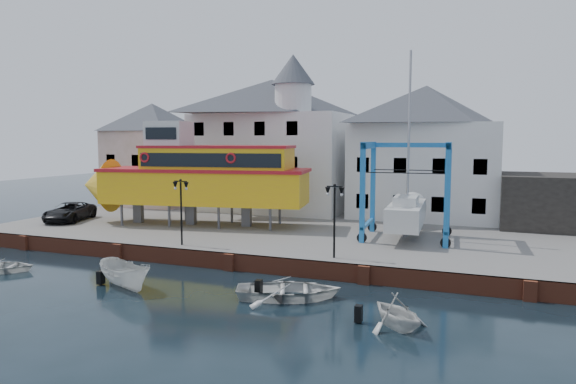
% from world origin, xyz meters
% --- Properties ---
extents(ground, '(140.00, 140.00, 0.00)m').
position_xyz_m(ground, '(0.00, 0.00, 0.00)').
color(ground, black).
rests_on(ground, ground).
extents(hardstanding, '(44.00, 22.00, 1.00)m').
position_xyz_m(hardstanding, '(0.00, 11.00, 0.50)').
color(hardstanding, slate).
rests_on(hardstanding, ground).
extents(quay_wall, '(44.00, 0.47, 1.00)m').
position_xyz_m(quay_wall, '(-0.00, 0.10, 0.50)').
color(quay_wall, brown).
rests_on(quay_wall, ground).
extents(building_pink, '(8.00, 7.00, 10.30)m').
position_xyz_m(building_pink, '(-18.00, 18.00, 6.15)').
color(building_pink, tan).
rests_on(building_pink, hardstanding).
extents(building_white_main, '(14.00, 8.30, 14.00)m').
position_xyz_m(building_white_main, '(-4.87, 18.39, 7.34)').
color(building_white_main, silver).
rests_on(building_white_main, hardstanding).
extents(building_white_right, '(12.00, 8.00, 11.20)m').
position_xyz_m(building_white_right, '(9.00, 19.00, 6.60)').
color(building_white_right, silver).
rests_on(building_white_right, hardstanding).
extents(shed_dark, '(8.00, 7.00, 4.00)m').
position_xyz_m(shed_dark, '(19.00, 17.00, 3.00)').
color(shed_dark, black).
rests_on(shed_dark, hardstanding).
extents(lamp_post_left, '(1.12, 0.32, 4.20)m').
position_xyz_m(lamp_post_left, '(-4.00, 1.20, 4.17)').
color(lamp_post_left, black).
rests_on(lamp_post_left, hardstanding).
extents(lamp_post_right, '(1.12, 0.32, 4.20)m').
position_xyz_m(lamp_post_right, '(6.00, 1.20, 4.17)').
color(lamp_post_right, black).
rests_on(lamp_post_right, hardstanding).
extents(tour_boat, '(18.96, 7.26, 8.06)m').
position_xyz_m(tour_boat, '(-7.61, 8.31, 4.80)').
color(tour_boat, '#59595E').
rests_on(tour_boat, hardstanding).
extents(travel_lift, '(6.03, 8.36, 12.50)m').
position_xyz_m(travel_lift, '(8.98, 8.98, 3.09)').
color(travel_lift, '#1C5DA4').
rests_on(travel_lift, hardstanding).
extents(van, '(3.95, 5.91, 1.51)m').
position_xyz_m(van, '(-17.92, 6.24, 1.75)').
color(van, black).
rests_on(van, hardstanding).
extents(motorboat_a, '(4.47, 3.16, 1.62)m').
position_xyz_m(motorboat_a, '(-3.39, -5.11, 0.00)').
color(motorboat_a, silver).
rests_on(motorboat_a, ground).
extents(motorboat_b, '(5.99, 5.14, 1.05)m').
position_xyz_m(motorboat_b, '(5.13, -3.72, 0.00)').
color(motorboat_b, silver).
rests_on(motorboat_b, ground).
extents(motorboat_c, '(3.83, 3.83, 1.53)m').
position_xyz_m(motorboat_c, '(10.65, -5.79, 0.00)').
color(motorboat_c, silver).
rests_on(motorboat_c, ground).
extents(motorboat_d, '(4.59, 4.02, 0.79)m').
position_xyz_m(motorboat_d, '(-12.39, -5.00, 0.00)').
color(motorboat_d, silver).
rests_on(motorboat_d, ground).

